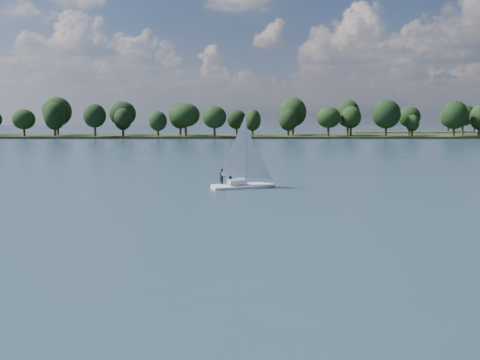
% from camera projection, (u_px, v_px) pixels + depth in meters
% --- Properties ---
extents(ground, '(700.00, 700.00, 0.00)m').
position_uv_depth(ground, '(264.00, 158.00, 112.23)').
color(ground, '#233342').
rests_on(ground, ground).
extents(far_shore, '(660.00, 40.00, 1.50)m').
position_uv_depth(far_shore, '(252.00, 137.00, 223.40)').
color(far_shore, black).
rests_on(far_shore, ground).
extents(sailboat, '(7.75, 4.58, 9.86)m').
position_uv_depth(sailboat, '(240.00, 166.00, 66.41)').
color(sailboat, white).
rests_on(sailboat, ground).
extents(treeline, '(562.79, 73.93, 18.07)m').
position_uv_depth(treeline, '(220.00, 117.00, 219.17)').
color(treeline, black).
rests_on(treeline, ground).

